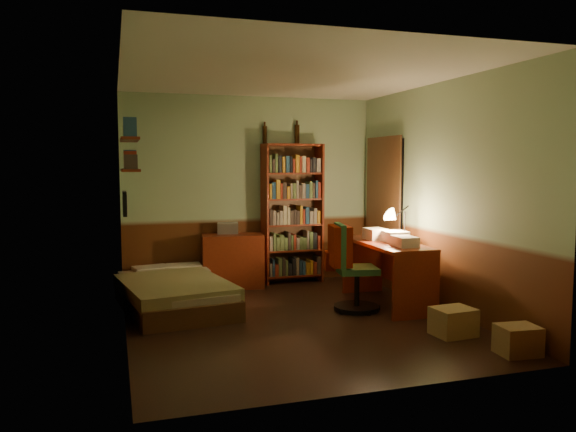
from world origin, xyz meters
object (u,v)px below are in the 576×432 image
object	(u,v)px
bed	(173,282)
cardboard_box_b	(453,322)
bookshelf	(292,214)
desk_lamp	(405,213)
office_chair	(357,271)
dresser	(233,261)
desk	(387,273)
cardboard_box_a	(518,340)
mini_stereo	(228,228)

from	to	relation	value
bed	cardboard_box_b	distance (m)	3.18
bed	bookshelf	world-z (taller)	bookshelf
desk_lamp	cardboard_box_b	size ratio (longest dim) A/B	1.71
desk_lamp	office_chair	world-z (taller)	desk_lamp
dresser	office_chair	world-z (taller)	office_chair
dresser	cardboard_box_b	size ratio (longest dim) A/B	2.13
desk_lamp	desk	bearing A→B (deg)	-140.83
desk_lamp	bookshelf	bearing A→B (deg)	144.49
dresser	desk_lamp	bearing A→B (deg)	-29.75
desk_lamp	cardboard_box_a	distance (m)	2.25
dresser	mini_stereo	size ratio (longest dim) A/B	2.93
office_chair	cardboard_box_b	bearing A→B (deg)	-55.31
bed	desk_lamp	distance (m)	2.89
desk	desk_lamp	size ratio (longest dim) A/B	2.14
desk_lamp	office_chair	size ratio (longest dim) A/B	0.71
bed	mini_stereo	xyz separation A→B (m)	(0.84, 0.92, 0.51)
bed	office_chair	distance (m)	2.15
bookshelf	office_chair	bearing A→B (deg)	-87.84
desk_lamp	cardboard_box_a	size ratio (longest dim) A/B	1.91
mini_stereo	desk	distance (m)	2.29
bookshelf	desk_lamp	world-z (taller)	bookshelf
bookshelf	desk_lamp	size ratio (longest dim) A/B	2.98
dresser	desk	world-z (taller)	desk
cardboard_box_a	bed	bearing A→B (deg)	136.22
bed	office_chair	size ratio (longest dim) A/B	2.13
dresser	bed	bearing A→B (deg)	-131.13
desk_lamp	cardboard_box_a	world-z (taller)	desk_lamp
dresser	desk_lamp	size ratio (longest dim) A/B	1.24
cardboard_box_b	office_chair	bearing A→B (deg)	114.00
office_chair	bookshelf	bearing A→B (deg)	108.60
bed	cardboard_box_b	world-z (taller)	bed
dresser	office_chair	size ratio (longest dim) A/B	0.89
cardboard_box_a	desk	bearing A→B (deg)	98.16
desk	cardboard_box_b	xyz separation A→B (m)	(0.06, -1.29, -0.24)
desk	office_chair	distance (m)	0.48
bed	cardboard_box_a	xyz separation A→B (m)	(2.72, -2.61, -0.16)
desk_lamp	cardboard_box_b	bearing A→B (deg)	-78.36
dresser	bookshelf	distance (m)	1.07
cardboard_box_b	bed	bearing A→B (deg)	141.96
desk	office_chair	world-z (taller)	office_chair
mini_stereo	desk	world-z (taller)	mini_stereo
cardboard_box_a	cardboard_box_b	size ratio (longest dim) A/B	0.90
mini_stereo	office_chair	bearing A→B (deg)	-44.82
bookshelf	mini_stereo	bearing A→B (deg)	171.75
desk	office_chair	size ratio (longest dim) A/B	1.52
dresser	cardboard_box_b	xyz separation A→B (m)	(1.62, -2.75, -0.23)
bed	desk	distance (m)	2.53
bed	dresser	distance (m)	1.19
office_chair	cardboard_box_a	size ratio (longest dim) A/B	2.68
desk	mini_stereo	bearing A→B (deg)	136.23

